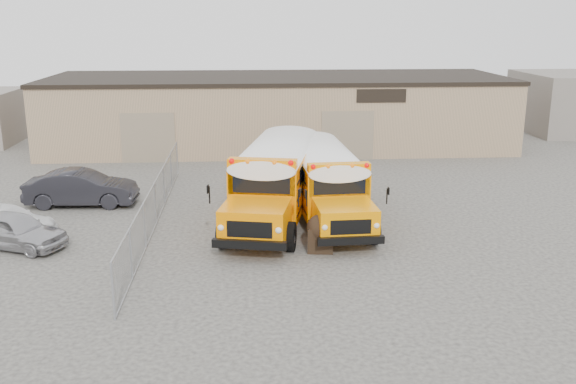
{
  "coord_description": "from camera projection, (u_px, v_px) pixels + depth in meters",
  "views": [
    {
      "loc": [
        -2.09,
        -23.19,
        8.49
      ],
      "look_at": [
        -0.47,
        1.89,
        1.6
      ],
      "focal_mm": 40.0,
      "sensor_mm": 36.0,
      "label": 1
    }
  ],
  "objects": [
    {
      "name": "school_bus_right",
      "position": [
        306.0,
        148.0,
        34.18
      ],
      "size": [
        3.21,
        10.32,
        2.99
      ],
      "color": "#FF9100",
      "rests_on": "ground"
    },
    {
      "name": "warehouse",
      "position": [
        278.0,
        110.0,
        43.31
      ],
      "size": [
        30.2,
        10.2,
        4.67
      ],
      "color": "tan",
      "rests_on": "ground"
    },
    {
      "name": "ground",
      "position": [
        303.0,
        245.0,
        24.69
      ],
      "size": [
        120.0,
        120.0,
        0.0
      ],
      "primitive_type": "plane",
      "color": "#383734",
      "rests_on": "ground"
    },
    {
      "name": "car_white",
      "position": [
        7.0,
        221.0,
        25.54
      ],
      "size": [
        4.53,
        2.92,
        1.22
      ],
      "primitive_type": "imported",
      "rotation": [
        0.0,
        0.0,
        1.26
      ],
      "color": "white",
      "rests_on": "ground"
    },
    {
      "name": "car_dark",
      "position": [
        81.0,
        188.0,
        29.64
      ],
      "size": [
        5.08,
        1.91,
        1.66
      ],
      "primitive_type": "imported",
      "rotation": [
        0.0,
        0.0,
        1.54
      ],
      "color": "black",
      "rests_on": "ground"
    },
    {
      "name": "school_bus_left",
      "position": [
        295.0,
        144.0,
        34.51
      ],
      "size": [
        4.86,
        11.4,
        3.24
      ],
      "color": "#FF8500",
      "rests_on": "ground"
    },
    {
      "name": "car_silver",
      "position": [
        15.0,
        230.0,
        24.21
      ],
      "size": [
        4.4,
        3.12,
        1.39
      ],
      "primitive_type": "imported",
      "rotation": [
        0.0,
        0.0,
        1.16
      ],
      "color": "#B4B4B9",
      "rests_on": "ground"
    },
    {
      "name": "tarp_bundle",
      "position": [
        320.0,
        232.0,
        23.88
      ],
      "size": [
        1.04,
        1.04,
        1.41
      ],
      "color": "black",
      "rests_on": "ground"
    },
    {
      "name": "chainlink_fence",
      "position": [
        155.0,
        203.0,
        26.97
      ],
      "size": [
        0.07,
        18.07,
        1.81
      ],
      "color": "#999CA2",
      "rests_on": "ground"
    }
  ]
}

